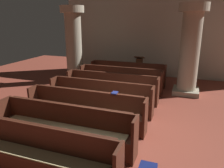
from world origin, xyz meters
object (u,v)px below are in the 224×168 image
object	(u,v)px
pew_row_3	(100,96)
pillar_far_side	(74,43)
pew_row_1	(120,79)
pew_row_5	(64,125)
pew_row_4	(85,108)
hymn_book	(115,93)
pew_row_2	(111,86)
pew_row_0	(127,73)
pillar_aisle_side	(190,49)
pew_row_6	(33,151)
lectern	(139,68)

from	to	relation	value
pew_row_3	pillar_far_side	size ratio (longest dim) A/B	0.99
pew_row_1	pew_row_5	size ratio (longest dim) A/B	1.00
pew_row_1	pew_row_3	size ratio (longest dim) A/B	1.00
pew_row_4	pew_row_5	world-z (taller)	same
pew_row_3	hymn_book	bearing A→B (deg)	-48.22
pew_row_2	pew_row_4	xyz separation A→B (m)	(0.00, -2.13, 0.00)
pew_row_0	pillar_aisle_side	size ratio (longest dim) A/B	0.99
pew_row_6	pew_row_5	bearing A→B (deg)	90.00
pew_row_0	pew_row_2	xyz separation A→B (m)	(0.00, -2.13, 0.00)
pew_row_1	pew_row_4	distance (m)	3.20
pew_row_4	lectern	xyz separation A→B (m)	(0.24, 5.57, -0.05)
pillar_far_side	hymn_book	distance (m)	5.06
lectern	hymn_book	size ratio (longest dim) A/B	5.00
pew_row_3	pew_row_2	bearing A→B (deg)	90.00
pew_row_6	pillar_far_side	world-z (taller)	pillar_far_side
lectern	pew_row_1	bearing A→B (deg)	-95.79
pew_row_5	pillar_far_side	distance (m)	5.76
pew_row_2	pillar_aisle_side	world-z (taller)	pillar_aisle_side
pew_row_5	pew_row_6	world-z (taller)	same
pew_row_1	lectern	size ratio (longest dim) A/B	3.12
pillar_aisle_side	pillar_far_side	distance (m)	5.03
pew_row_0	pillar_far_side	size ratio (longest dim) A/B	0.99
pew_row_0	pew_row_1	world-z (taller)	same
pew_row_0	lectern	xyz separation A→B (m)	(0.24, 1.31, -0.05)
pew_row_5	hymn_book	xyz separation A→B (m)	(0.79, 1.25, 0.47)
pew_row_1	pew_row_6	distance (m)	5.33
pew_row_0	pillar_far_side	distance (m)	2.81
pew_row_0	pew_row_1	distance (m)	1.07
pew_row_1	pew_row_5	distance (m)	4.26
pillar_far_side	hymn_book	world-z (taller)	pillar_far_side
pillar_aisle_side	pew_row_3	bearing A→B (deg)	-133.33
pew_row_1	pew_row_4	bearing A→B (deg)	-90.00
pew_row_4	hymn_book	xyz separation A→B (m)	(0.79, 0.19, 0.47)
pew_row_5	pillar_aisle_side	size ratio (longest dim) A/B	0.99
pew_row_4	pew_row_5	bearing A→B (deg)	-90.00
pew_row_0	pew_row_5	xyz separation A→B (m)	(0.00, -5.33, 0.00)
pew_row_3	pillar_far_side	world-z (taller)	pillar_far_side
pew_row_4	pew_row_6	bearing A→B (deg)	-90.00
pew_row_0	pillar_aisle_side	world-z (taller)	pillar_aisle_side
pew_row_1	lectern	xyz separation A→B (m)	(0.24, 2.37, -0.05)
pillar_far_side	lectern	bearing A→B (deg)	30.42
pew_row_1	hymn_book	xyz separation A→B (m)	(0.79, -3.01, 0.47)
pew_row_4	pew_row_0	bearing A→B (deg)	90.00
pew_row_1	pew_row_3	xyz separation A→B (m)	(0.00, -2.13, 0.00)
pew_row_5	pew_row_6	xyz separation A→B (m)	(0.00, -1.07, 0.00)
pew_row_3	hymn_book	xyz separation A→B (m)	(0.79, -0.88, 0.47)
pew_row_5	lectern	size ratio (longest dim) A/B	3.12
pew_row_4	hymn_book	distance (m)	0.93
pillar_far_side	hymn_book	bearing A→B (deg)	-49.11
pew_row_1	hymn_book	world-z (taller)	hymn_book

